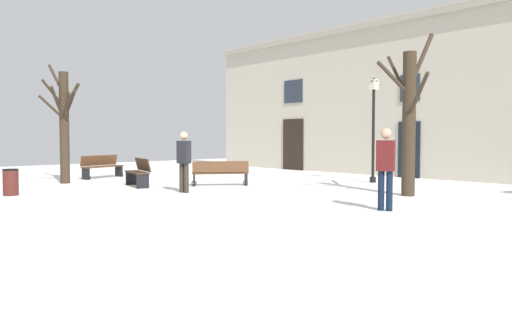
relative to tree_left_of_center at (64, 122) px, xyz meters
The scene contains 11 objects.
ground_plane 7.08m from the tree_left_of_center, ahead, with size 37.07×37.07×0.00m, color white.
building_facade 13.17m from the tree_left_of_center, 59.33° to the left, with size 23.17×0.60×6.55m.
tree_left_of_center is the anchor object (origin of this frame).
tree_center 11.47m from the tree_left_of_center, 29.55° to the left, with size 1.85×1.93×4.56m.
streetlamp 10.85m from the tree_left_of_center, 49.82° to the left, with size 0.30×0.30×3.72m.
litter_bin 3.97m from the tree_left_of_center, 43.91° to the right, with size 0.43×0.43×0.74m.
bench_near_lamp 2.85m from the tree_left_of_center, 123.06° to the left, with size 1.01×1.89×0.90m.
bench_by_litter_bin 5.82m from the tree_left_of_center, 38.95° to the left, with size 1.38×1.79×0.83m.
bench_near_center_tree 3.46m from the tree_left_of_center, 27.16° to the left, with size 1.59×0.82×0.93m.
person_strolling 11.52m from the tree_left_of_center, 14.17° to the left, with size 0.43×0.35×1.82m.
person_by_shop_door 5.54m from the tree_left_of_center, 15.88° to the left, with size 0.42×0.30×1.78m.
Camera 1 is at (10.54, -7.46, 1.62)m, focal length 34.66 mm.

